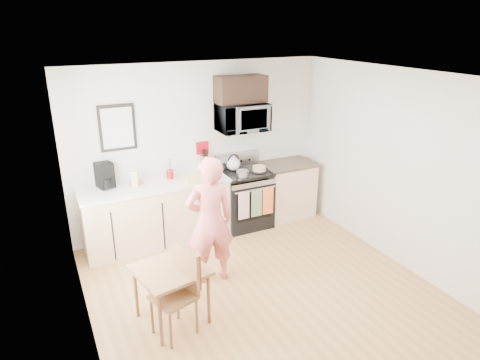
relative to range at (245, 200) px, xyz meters
name	(u,v)px	position (x,y,z in m)	size (l,w,h in m)	color
floor	(272,301)	(-0.63, -1.98, -0.44)	(4.60, 4.60, 0.00)	#9D6C3C
back_wall	(199,148)	(-0.63, 0.32, 0.86)	(4.00, 0.04, 2.60)	silver
front_wall	(460,329)	(-0.63, -4.28, 0.86)	(4.00, 0.04, 2.60)	silver
left_wall	(82,240)	(-2.63, -1.98, 0.86)	(0.04, 4.60, 2.60)	silver
right_wall	(410,174)	(1.37, -1.98, 0.86)	(0.04, 4.60, 2.60)	silver
ceiling	(279,79)	(-0.63, -1.98, 2.16)	(4.00, 4.60, 0.04)	white
window	(73,184)	(-2.59, -1.18, 1.11)	(0.06, 1.40, 1.50)	white
cabinet_left	(157,215)	(-1.43, 0.02, 0.01)	(2.10, 0.60, 0.90)	beige
countertop_left	(155,186)	(-1.43, 0.02, 0.48)	(2.14, 0.64, 0.04)	silver
cabinet_right	(286,191)	(0.80, 0.02, 0.01)	(0.84, 0.60, 0.90)	beige
countertop_right	(287,164)	(0.80, 0.02, 0.48)	(0.88, 0.64, 0.04)	black
range	(245,200)	(0.00, 0.00, 0.00)	(0.76, 0.70, 1.16)	black
microwave	(242,117)	(0.00, 0.10, 1.32)	(0.76, 0.51, 0.42)	#ABABAF
upper_cabinet	(241,89)	(0.00, 0.15, 1.74)	(0.76, 0.35, 0.40)	black
wall_art	(117,128)	(-1.83, 0.30, 1.31)	(0.50, 0.04, 0.65)	black
wall_trivet	(202,148)	(-0.58, 0.31, 0.86)	(0.20, 0.02, 0.20)	#A10D16
person	(210,221)	(-1.10, -1.22, 0.39)	(0.60, 0.40, 1.65)	#C1353C
dining_table	(170,274)	(-1.79, -1.78, 0.15)	(0.72, 0.72, 0.66)	brown
chair	(183,280)	(-1.71, -1.96, 0.16)	(0.53, 0.50, 0.93)	brown
knife_block	(206,164)	(-0.56, 0.24, 0.63)	(0.11, 0.16, 0.24)	brown
utensil_crock	(170,170)	(-1.16, 0.17, 0.63)	(0.10, 0.10, 0.31)	#A10D16
fruit_bowl	(136,182)	(-1.67, 0.14, 0.54)	(0.23, 0.23, 0.09)	silver
milk_carton	(135,179)	(-1.70, 0.06, 0.62)	(0.09, 0.09, 0.23)	tan
coffee_maker	(105,176)	(-2.08, 0.22, 0.67)	(0.26, 0.33, 0.36)	black
bread_bag	(198,179)	(-0.86, -0.20, 0.56)	(0.33, 0.15, 0.12)	#E2C076
cake	(259,169)	(0.20, -0.10, 0.53)	(0.25, 0.25, 0.08)	black
kettle	(234,163)	(-0.14, 0.12, 0.60)	(0.21, 0.21, 0.27)	silver
pot	(243,173)	(-0.14, -0.20, 0.54)	(0.19, 0.31, 0.09)	#ABABAF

